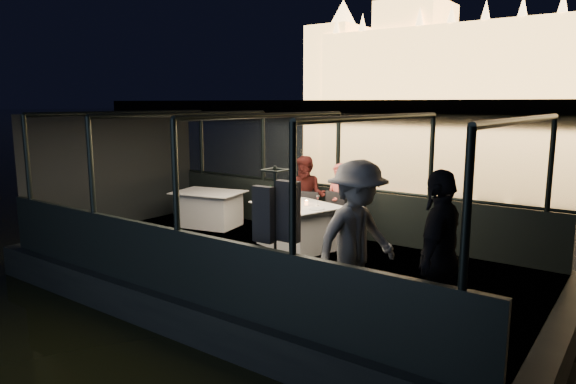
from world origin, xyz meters
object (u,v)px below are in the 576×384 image
Objects in this scene: coat_stand at (275,236)px; passenger_dark at (439,262)px; person_man_maroon at (307,197)px; wine_bottle at (270,195)px; passenger_stripe at (357,246)px; dining_table_central at (297,226)px; person_woman_coral at (339,201)px; chair_port_left at (303,216)px; chair_port_right at (330,220)px; dining_table_aft at (209,207)px.

passenger_dark is (1.90, 0.34, -0.05)m from coat_stand.
person_man_maroon reaches higher than wine_bottle.
person_man_maroon is 3.72m from passenger_stripe.
passenger_dark is 4.04m from wine_bottle.
person_woman_coral is at bearing 62.97° from dining_table_central.
wine_bottle is at bearing -115.43° from chair_port_left.
coat_stand is (0.93, -2.81, 0.45)m from chair_port_right.
chair_port_left is 0.60× the size of person_woman_coral.
dining_table_aft is 2.16m from person_man_maroon.
wine_bottle is (-2.64, 1.77, 0.06)m from passenger_stripe.
passenger_dark is (5.58, -2.25, 0.47)m from dining_table_aft.
person_man_maroon is 4.78× the size of wine_bottle.
passenger_dark is (3.23, -2.02, 0.47)m from dining_table_central.
dining_table_central is 3.05m from passenger_stripe.
dining_table_central is 3.84m from passenger_dark.
passenger_dark is at bearing -21.99° from dining_table_aft.
wine_bottle reaches higher than chair_port_left.
dining_table_central is at bearing 30.57° from wine_bottle.
passenger_stripe is at bearing 20.81° from coat_stand.
coat_stand is at bearing -60.61° from dining_table_central.
passenger_dark is at bearing -26.26° from wine_bottle.
wine_bottle is (-0.20, -0.70, 0.47)m from chair_port_left.
passenger_stripe is (2.53, -2.73, 0.10)m from person_man_maroon.
chair_port_right is 3.10m from passenger_stripe.
person_man_maroon is at bearing 58.86° from passenger_stripe.
chair_port_left is (2.15, 0.24, 0.06)m from dining_table_aft.
person_man_maroon reaches higher than chair_port_right.
passenger_stripe reaches higher than chair_port_left.
wine_bottle is at bearing -116.84° from person_man_maroon.
passenger_stripe is at bearing -45.66° from chair_port_right.
person_man_maroon is at bearing 83.15° from wine_bottle.
person_man_maroon is (-0.67, -0.04, 0.00)m from person_woman_coral.
passenger_dark reaches higher than dining_table_central.
dining_table_aft is 2.82m from person_woman_coral.
dining_table_aft is at bearing 174.33° from dining_table_central.
chair_port_right is (0.59, -0.02, 0.00)m from chair_port_left.
chair_port_right reaches higher than dining_table_central.
chair_port_left reaches higher than dining_table_central.
chair_port_right is at bearing 108.35° from coat_stand.
passenger_dark is at bearing -43.74° from person_woman_coral.
wine_bottle reaches higher than dining_table_central.
dining_table_central is 0.83× the size of coat_stand.
chair_port_right is at bearing -41.77° from person_man_maroon.
coat_stand is at bearing -35.14° from dining_table_aft.
chair_port_right reaches higher than chair_port_left.
coat_stand reaches higher than dining_table_aft.
chair_port_left is 0.87m from wine_bottle.
person_woman_coral is at bearing -16.17° from person_man_maroon.
chair_port_left is at bearing 74.49° from wine_bottle.
passenger_dark is (3.51, -2.74, 0.10)m from person_man_maroon.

